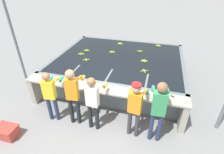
{
  "coord_description": "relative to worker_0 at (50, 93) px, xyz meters",
  "views": [
    {
      "loc": [
        1.37,
        -3.59,
        3.73
      ],
      "look_at": [
        0.0,
        1.32,
        0.65
      ],
      "focal_mm": 28.0,
      "sensor_mm": 36.0,
      "label": 1
    }
  ],
  "objects": [
    {
      "name": "ground_plane",
      "position": [
        1.27,
        0.35,
        -0.92
      ],
      "size": [
        80.0,
        80.0,
        0.0
      ],
      "primitive_type": "plane",
      "color": "gray",
      "rests_on": "ground"
    },
    {
      "name": "wash_tank",
      "position": [
        1.27,
        2.75,
        -0.46
      ],
      "size": [
        4.75,
        3.91,
        0.93
      ],
      "color": "slate",
      "rests_on": "ground"
    },
    {
      "name": "work_ledge",
      "position": [
        1.27,
        0.58,
        -0.26
      ],
      "size": [
        4.75,
        0.45,
        0.93
      ],
      "color": "#A8A393",
      "rests_on": "ground"
    },
    {
      "name": "worker_0",
      "position": [
        0.0,
        0.0,
        0.0
      ],
      "size": [
        0.48,
        0.73,
        1.56
      ],
      "color": "navy",
      "rests_on": "ground"
    },
    {
      "name": "worker_1",
      "position": [
        0.66,
        0.04,
        0.11
      ],
      "size": [
        0.47,
        0.74,
        1.72
      ],
      "color": "#1E2328",
      "rests_on": "ground"
    },
    {
      "name": "worker_2",
      "position": [
        1.24,
        -0.0,
        0.04
      ],
      "size": [
        0.43,
        0.72,
        1.61
      ],
      "color": "#1E2328",
      "rests_on": "ground"
    },
    {
      "name": "worker_3",
      "position": [
        2.31,
        0.05,
        0.04
      ],
      "size": [
        0.46,
        0.73,
        1.6
      ],
      "color": "#38383D",
      "rests_on": "ground"
    },
    {
      "name": "worker_4",
      "position": [
        2.85,
        0.04,
        0.13
      ],
      "size": [
        0.43,
        0.73,
        1.74
      ],
      "color": "navy",
      "rests_on": "ground"
    },
    {
      "name": "banana_bunch_floating_0",
      "position": [
        2.23,
        2.62,
        0.02
      ],
      "size": [
        0.27,
        0.28,
        0.08
      ],
      "color": "#8CB738",
      "rests_on": "wash_tank"
    },
    {
      "name": "banana_bunch_floating_1",
      "position": [
        0.97,
        4.13,
        0.02
      ],
      "size": [
        0.28,
        0.28,
        0.08
      ],
      "color": "#9EC642",
      "rests_on": "wash_tank"
    },
    {
      "name": "banana_bunch_floating_2",
      "position": [
        0.15,
        2.14,
        0.02
      ],
      "size": [
        0.26,
        0.26,
        0.08
      ],
      "color": "#9EC642",
      "rests_on": "wash_tank"
    },
    {
      "name": "banana_bunch_floating_3",
      "position": [
        1.96,
        3.48,
        0.02
      ],
      "size": [
        0.27,
        0.28,
        0.08
      ],
      "color": "#7FAD33",
      "rests_on": "wash_tank"
    },
    {
      "name": "banana_bunch_floating_4",
      "position": [
        -0.25,
        2.58,
        0.02
      ],
      "size": [
        0.28,
        0.28,
        0.08
      ],
      "color": "#8CB738",
      "rests_on": "wash_tank"
    },
    {
      "name": "banana_bunch_floating_5",
      "position": [
        0.88,
        3.1,
        0.02
      ],
      "size": [
        0.27,
        0.28,
        0.08
      ],
      "color": "#93BC3D",
      "rests_on": "wash_tank"
    },
    {
      "name": "banana_bunch_floating_6",
      "position": [
        2.65,
        4.33,
        0.02
      ],
      "size": [
        0.28,
        0.28,
        0.08
      ],
      "color": "#8CB738",
      "rests_on": "wash_tank"
    },
    {
      "name": "banana_bunch_floating_7",
      "position": [
        -0.17,
        2.97,
        0.02
      ],
      "size": [
        0.27,
        0.28,
        0.08
      ],
      "color": "#8CB738",
      "rests_on": "wash_tank"
    },
    {
      "name": "banana_bunch_floating_8",
      "position": [
        2.31,
        1.86,
        0.02
      ],
      "size": [
        0.27,
        0.27,
        0.08
      ],
      "color": "#9EC642",
      "rests_on": "wash_tank"
    },
    {
      "name": "knife_0",
      "position": [
        2.6,
        0.66,
        0.02
      ],
      "size": [
        0.35,
        0.04,
        0.02
      ],
      "color": "silver",
      "rests_on": "work_ledge"
    },
    {
      "name": "knife_1",
      "position": [
        3.25,
        0.66,
        0.02
      ],
      "size": [
        0.31,
        0.21,
        0.02
      ],
      "color": "silver",
      "rests_on": "work_ledge"
    },
    {
      "name": "crate",
      "position": [
        -0.84,
        -0.94,
        -0.76
      ],
      "size": [
        0.55,
        0.39,
        0.32
      ],
      "color": "#B73D33",
      "rests_on": "ground"
    },
    {
      "name": "support_post_left",
      "position": [
        -2.16,
        1.47,
        0.68
      ],
      "size": [
        0.09,
        0.09,
        3.2
      ],
      "color": "slate",
      "rests_on": "ground"
    }
  ]
}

